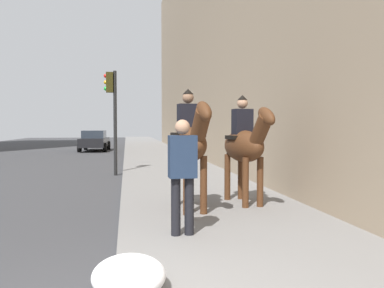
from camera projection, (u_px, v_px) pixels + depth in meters
mounted_horse_near at (190, 142)px, 7.55m from camera, size 2.15×0.72×2.32m
mounted_horse_far at (245, 144)px, 8.20m from camera, size 2.15×0.78×2.25m
pedestrian_greeting at (182, 169)px, 5.83m from camera, size 0.27×0.41×1.70m
car_near_lane at (95, 140)px, 27.85m from camera, size 4.45×2.04×1.44m
traffic_light_near_curb at (112, 105)px, 13.86m from camera, size 0.20×0.44×3.65m
snow_pile_near at (129, 275)px, 3.85m from camera, size 0.93×0.72×0.32m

